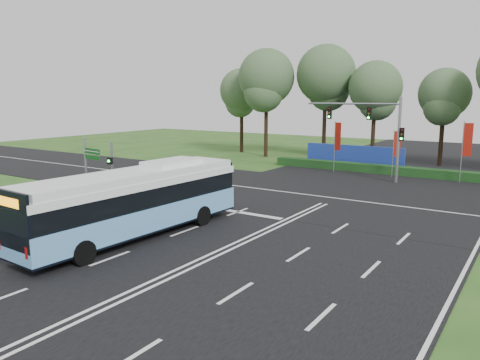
# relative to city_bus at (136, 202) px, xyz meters

# --- Properties ---
(ground) EXTENTS (120.00, 120.00, 0.00)m
(ground) POSITION_rel_city_bus_xyz_m (4.69, 2.04, -1.84)
(ground) COLOR #26501A
(ground) RESTS_ON ground
(road_main) EXTENTS (20.00, 120.00, 0.04)m
(road_main) POSITION_rel_city_bus_xyz_m (4.69, 2.04, -1.82)
(road_main) COLOR black
(road_main) RESTS_ON ground
(road_cross) EXTENTS (120.00, 14.00, 0.05)m
(road_cross) POSITION_rel_city_bus_xyz_m (4.69, 14.04, -1.81)
(road_cross) COLOR black
(road_cross) RESTS_ON ground
(bike_path) EXTENTS (5.00, 18.00, 0.06)m
(bike_path) POSITION_rel_city_bus_xyz_m (-7.81, -0.96, -1.81)
(bike_path) COLOR black
(bike_path) RESTS_ON ground
(kerb_strip) EXTENTS (0.25, 18.00, 0.12)m
(kerb_strip) POSITION_rel_city_bus_xyz_m (-5.41, -0.96, -1.78)
(kerb_strip) COLOR gray
(kerb_strip) RESTS_ON ground
(city_bus) EXTENTS (3.20, 12.82, 3.65)m
(city_bus) POSITION_rel_city_bus_xyz_m (0.00, 0.00, 0.00)
(city_bus) COLOR #5C9DD6
(city_bus) RESTS_ON ground
(pedestrian_signal) EXTENTS (0.38, 0.44, 4.02)m
(pedestrian_signal) POSITION_rel_city_bus_xyz_m (-7.49, 5.10, 0.36)
(pedestrian_signal) COLOR gray
(pedestrian_signal) RESTS_ON ground
(street_sign) EXTENTS (1.73, 0.35, 4.48)m
(street_sign) POSITION_rel_city_bus_xyz_m (-6.90, 2.78, 0.95)
(street_sign) COLOR gray
(street_sign) RESTS_ON ground
(banner_flag_left) EXTENTS (0.68, 0.25, 4.78)m
(banner_flag_left) POSITION_rel_city_bus_xyz_m (0.62, 24.62, 1.27)
(banner_flag_left) COLOR gray
(banner_flag_left) RESTS_ON ground
(banner_flag_mid) EXTENTS (0.59, 0.23, 4.14)m
(banner_flag_mid) POSITION_rel_city_bus_xyz_m (5.84, 25.18, 0.88)
(banner_flag_mid) COLOR gray
(banner_flag_mid) RESTS_ON ground
(banner_flag_right) EXTENTS (0.74, 0.11, 5.02)m
(banner_flag_right) POSITION_rel_city_bus_xyz_m (11.30, 25.46, 1.42)
(banner_flag_right) COLOR gray
(banner_flag_right) RESTS_ON ground
(traffic_light_gantry) EXTENTS (8.41, 0.28, 7.00)m
(traffic_light_gantry) POSITION_rel_city_bus_xyz_m (4.90, 22.54, 2.83)
(traffic_light_gantry) COLOR gray
(traffic_light_gantry) RESTS_ON ground
(hedge) EXTENTS (22.00, 1.20, 0.80)m
(hedge) POSITION_rel_city_bus_xyz_m (4.69, 26.54, -1.44)
(hedge) COLOR #143714
(hedge) RESTS_ON ground
(blue_hoarding) EXTENTS (10.00, 0.30, 2.20)m
(blue_hoarding) POSITION_rel_city_bus_xyz_m (0.69, 29.04, -0.74)
(blue_hoarding) COLOR #1B3496
(blue_hoarding) RESTS_ON ground
(eucalyptus_row) EXTENTS (53.28, 9.32, 12.93)m
(eucalyptus_row) POSITION_rel_city_bus_xyz_m (7.26, 32.78, 6.89)
(eucalyptus_row) COLOR black
(eucalyptus_row) RESTS_ON ground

